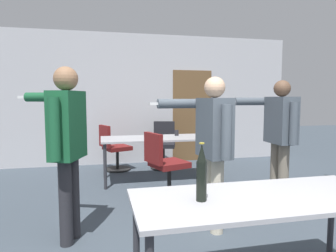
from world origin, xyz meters
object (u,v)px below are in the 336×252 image
object	(u,v)px
office_chair_far_right	(165,167)
beer_bottle	(202,174)
person_right_polo	(66,137)
office_chair_mid_tucked	(164,146)
drink_cup	(177,133)
person_far_watching	(280,129)
office_chair_far_left	(114,150)
person_center_tall	(213,139)

from	to	relation	value
office_chair_far_right	beer_bottle	bearing A→B (deg)	-24.68
person_right_polo	office_chair_mid_tucked	world-z (taller)	person_right_polo
drink_cup	person_far_watching	bearing A→B (deg)	-55.46
office_chair_far_left	person_right_polo	bearing A→B (deg)	-32.68
office_chair_far_left	drink_cup	distance (m)	1.37
office_chair_far_left	drink_cup	bearing A→B (deg)	34.78
person_center_tall	person_right_polo	xyz separation A→B (m)	(-1.49, 0.07, 0.06)
office_chair_mid_tucked	drink_cup	bearing A→B (deg)	111.94
office_chair_far_right	drink_cup	world-z (taller)	office_chair_far_right
person_right_polo	drink_cup	xyz separation A→B (m)	(1.66, 2.15, -0.25)
office_chair_mid_tucked	drink_cup	world-z (taller)	office_chair_mid_tucked
person_right_polo	office_chair_far_right	size ratio (longest dim) A/B	1.82
person_center_tall	office_chair_far_left	distance (m)	3.14
beer_bottle	drink_cup	xyz separation A→B (m)	(0.69, 3.37, -0.13)
office_chair_mid_tucked	drink_cup	size ratio (longest dim) A/B	9.38
person_far_watching	office_chair_far_right	size ratio (longest dim) A/B	1.76
office_chair_far_left	office_chair_far_right	world-z (taller)	office_chair_far_right
office_chair_far_left	office_chair_far_right	bearing A→B (deg)	-2.55
person_right_polo	drink_cup	distance (m)	2.73
beer_bottle	drink_cup	distance (m)	3.44
office_chair_far_left	beer_bottle	xyz separation A→B (m)	(0.40, -4.09, 0.52)
office_chair_far_right	drink_cup	distance (m)	1.26
person_center_tall	office_chair_mid_tucked	world-z (taller)	person_center_tall
office_chair_far_left	beer_bottle	distance (m)	4.15
person_right_polo	office_chair_mid_tucked	size ratio (longest dim) A/B	1.83
office_chair_far_left	office_chair_mid_tucked	distance (m)	1.01
office_chair_far_left	drink_cup	size ratio (longest dim) A/B	9.01
drink_cup	office_chair_far_right	bearing A→B (deg)	-112.39
office_chair_far_left	person_center_tall	bearing A→B (deg)	-4.19
person_center_tall	beer_bottle	size ratio (longest dim) A/B	4.27
beer_bottle	office_chair_mid_tucked	bearing A→B (deg)	81.53
person_center_tall	drink_cup	world-z (taller)	person_center_tall
office_chair_mid_tucked	drink_cup	distance (m)	0.84
person_right_polo	office_chair_far_left	xyz separation A→B (m)	(0.57, 2.88, -0.63)
person_right_polo	beer_bottle	size ratio (longest dim) A/B	4.47
drink_cup	beer_bottle	bearing A→B (deg)	-101.66
office_chair_mid_tucked	beer_bottle	distance (m)	4.19
office_chair_mid_tucked	drink_cup	xyz separation A→B (m)	(0.08, -0.75, 0.36)
person_center_tall	office_chair_far_right	distance (m)	1.26
person_center_tall	office_chair_mid_tucked	distance (m)	3.02
person_center_tall	office_chair_far_left	world-z (taller)	person_center_tall
person_center_tall	office_chair_far_right	size ratio (longest dim) A/B	1.74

